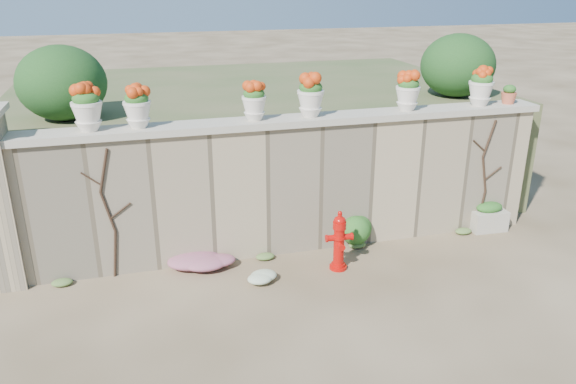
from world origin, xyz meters
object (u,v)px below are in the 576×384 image
object	(u,v)px
fire_hydrant	(339,240)
planter_box	(488,217)
urn_pot_0	(87,108)
terracotta_pot	(509,95)

from	to	relation	value
fire_hydrant	planter_box	xyz separation A→B (m)	(2.91, 0.61, -0.23)
urn_pot_0	planter_box	bearing A→B (deg)	-2.32
fire_hydrant	terracotta_pot	bearing A→B (deg)	18.93
urn_pot_0	terracotta_pot	distance (m)	6.44
fire_hydrant	terracotta_pot	xyz separation A→B (m)	(3.17, 0.86, 1.78)
fire_hydrant	urn_pot_0	xyz separation A→B (m)	(-3.27, 0.86, 1.95)
planter_box	terracotta_pot	world-z (taller)	terracotta_pot
fire_hydrant	urn_pot_0	size ratio (longest dim) A/B	1.44
fire_hydrant	planter_box	world-z (taller)	fire_hydrant
planter_box	terracotta_pot	size ratio (longest dim) A/B	2.09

